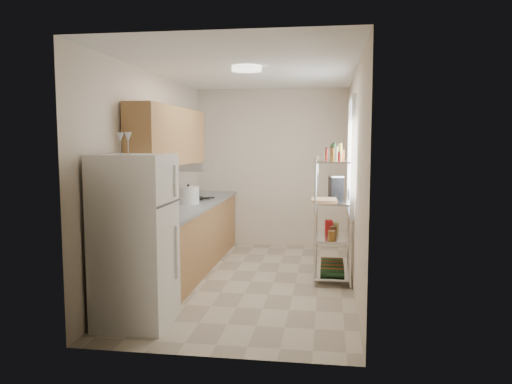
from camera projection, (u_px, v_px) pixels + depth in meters
room at (251, 178)px, 6.10m from camera, size 2.52×4.42×2.62m
counter_run at (189, 237)px, 6.75m from camera, size 0.63×3.51×0.90m
upper_cabinets at (170, 136)px, 6.30m from camera, size 0.33×2.20×0.72m
range_hood at (191, 166)px, 7.12m from camera, size 0.50×0.60×0.12m
window at (352, 157)px, 6.24m from camera, size 0.06×1.00×1.46m
bakers_rack at (333, 192)px, 6.26m from camera, size 0.45×0.90×1.73m
ceiling_dome at (247, 69)px, 5.67m from camera, size 0.34×0.34×0.05m
refrigerator at (135, 240)px, 4.74m from camera, size 0.67×0.67×1.63m
wine_glass_a at (128, 143)px, 4.53m from camera, size 0.07×0.07×0.20m
wine_glass_b at (120, 144)px, 4.53m from camera, size 0.07×0.07×0.20m
rice_cooker at (188, 195)px, 6.77m from camera, size 0.29×0.29×0.23m
frying_pan_large at (191, 199)px, 7.18m from camera, size 0.25×0.25×0.04m
frying_pan_small at (195, 198)px, 7.20m from camera, size 0.30×0.30×0.05m
cutting_board at (324, 200)px, 6.17m from camera, size 0.32×0.41×0.03m
espresso_machine at (336, 186)px, 6.57m from camera, size 0.21×0.27×0.29m
storage_bag at (329, 226)px, 6.61m from camera, size 0.11×0.14×0.14m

